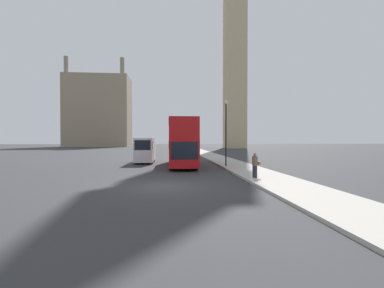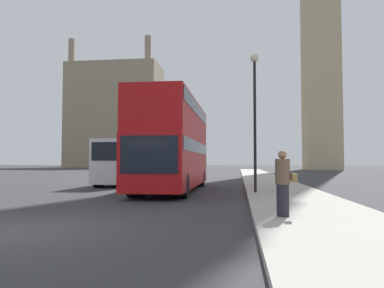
{
  "view_description": "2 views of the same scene",
  "coord_description": "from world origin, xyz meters",
  "px_view_note": "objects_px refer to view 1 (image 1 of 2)",
  "views": [
    {
      "loc": [
        0.39,
        -14.15,
        2.54
      ],
      "look_at": [
        2.57,
        12.57,
        2.12
      ],
      "focal_mm": 24.0,
      "sensor_mm": 36.0,
      "label": 1
    },
    {
      "loc": [
        4.65,
        -7.42,
        1.45
      ],
      "look_at": [
        1.52,
        17.9,
        2.67
      ],
      "focal_mm": 35.0,
      "sensor_mm": 36.0,
      "label": 2
    }
  ],
  "objects_px": {
    "clock_tower": "(235,23)",
    "white_van": "(145,150)",
    "street_lamp": "(226,123)",
    "red_double_decker_bus": "(182,141)",
    "pedestrian": "(255,165)"
  },
  "relations": [
    {
      "from": "clock_tower",
      "to": "pedestrian",
      "type": "xyz_separation_m",
      "value": [
        -14.18,
        -61.72,
        -37.34
      ]
    },
    {
      "from": "white_van",
      "to": "street_lamp",
      "type": "distance_m",
      "value": 10.24
    },
    {
      "from": "clock_tower",
      "to": "white_van",
      "type": "xyz_separation_m",
      "value": [
        -22.4,
        -48.61,
        -36.82
      ]
    },
    {
      "from": "red_double_decker_bus",
      "to": "white_van",
      "type": "xyz_separation_m",
      "value": [
        -3.94,
        3.87,
        -0.99
      ]
    },
    {
      "from": "pedestrian",
      "to": "white_van",
      "type": "bearing_deg",
      "value": 122.08
    },
    {
      "from": "clock_tower",
      "to": "red_double_decker_bus",
      "type": "xyz_separation_m",
      "value": [
        -18.46,
        -52.48,
        -35.83
      ]
    },
    {
      "from": "white_van",
      "to": "pedestrian",
      "type": "xyz_separation_m",
      "value": [
        8.22,
        -13.12,
        -0.52
      ]
    },
    {
      "from": "white_van",
      "to": "pedestrian",
      "type": "relative_size",
      "value": 3.51
    },
    {
      "from": "clock_tower",
      "to": "white_van",
      "type": "bearing_deg",
      "value": -114.74
    },
    {
      "from": "street_lamp",
      "to": "pedestrian",
      "type": "bearing_deg",
      "value": -87.31
    },
    {
      "from": "pedestrian",
      "to": "street_lamp",
      "type": "height_order",
      "value": "street_lamp"
    },
    {
      "from": "white_van",
      "to": "pedestrian",
      "type": "distance_m",
      "value": 15.49
    },
    {
      "from": "red_double_decker_bus",
      "to": "white_van",
      "type": "height_order",
      "value": "red_double_decker_bus"
    },
    {
      "from": "clock_tower",
      "to": "red_double_decker_bus",
      "type": "height_order",
      "value": "clock_tower"
    },
    {
      "from": "red_double_decker_bus",
      "to": "pedestrian",
      "type": "height_order",
      "value": "red_double_decker_bus"
    }
  ]
}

